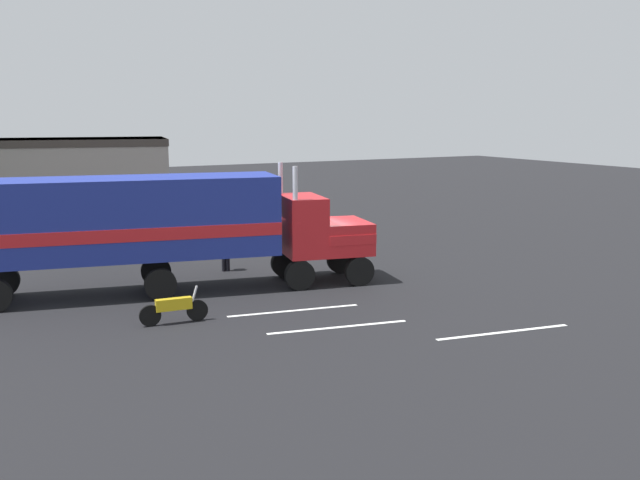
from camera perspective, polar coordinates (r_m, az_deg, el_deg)
ground_plane at (r=27.48m, az=-0.59°, el=-3.24°), size 120.00×120.00×0.00m
lane_stripe_near at (r=23.34m, az=-2.11°, el=-5.66°), size 4.36×0.89×0.01m
lane_stripe_mid at (r=21.58m, az=1.46°, el=-6.98°), size 4.35×0.97×0.01m
lane_stripe_far at (r=21.78m, az=14.45°, el=-7.15°), size 4.37×0.87×0.01m
semi_truck at (r=25.84m, az=-12.72°, el=1.35°), size 14.37×5.40×4.50m
person_bystander at (r=29.18m, az=-7.56°, el=-0.75°), size 0.38×0.48×1.63m
parked_car at (r=34.25m, az=-16.90°, el=0.36°), size 4.53×2.14×1.57m
motorcycle at (r=22.30m, az=-11.57°, el=-5.35°), size 2.11×0.32×1.12m
building_backdrop at (r=53.85m, az=-22.56°, el=5.24°), size 20.22×9.91×4.58m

